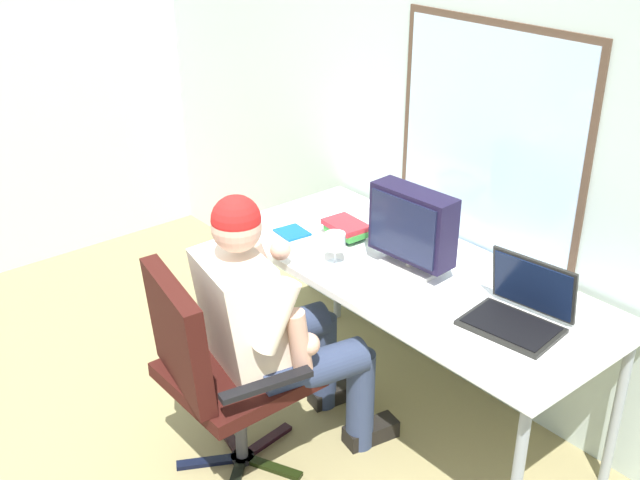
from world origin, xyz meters
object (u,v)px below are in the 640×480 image
at_px(person_seated, 274,323).
at_px(book_stack, 347,229).
at_px(desk, 411,281).
at_px(laptop, 521,307).
at_px(wine_glass, 335,243).
at_px(office_chair, 212,362).
at_px(crt_monitor, 412,227).
at_px(cd_case, 292,232).

height_order(person_seated, book_stack, person_seated).
relative_size(desk, laptop, 4.81).
bearing_deg(wine_glass, office_chair, -88.60).
bearing_deg(desk, office_chair, -105.45).
bearing_deg(person_seated, book_stack, 110.61).
xyz_separation_m(crt_monitor, wine_glass, (-0.24, -0.21, -0.10)).
bearing_deg(laptop, office_chair, -132.20).
bearing_deg(book_stack, wine_glass, -52.46).
relative_size(desk, person_seated, 1.49).
distance_m(crt_monitor, wine_glass, 0.33).
relative_size(crt_monitor, wine_glass, 2.73).
height_order(office_chair, crt_monitor, crt_monitor).
bearing_deg(office_chair, laptop, 47.80).
height_order(wine_glass, cd_case, wine_glass).
distance_m(person_seated, cd_case, 0.59).
xyz_separation_m(book_stack, cd_case, (-0.19, -0.16, -0.04)).
bearing_deg(crt_monitor, book_stack, -179.91).
relative_size(wine_glass, cd_case, 0.91).
bearing_deg(office_chair, book_stack, 101.56).
distance_m(desk, cd_case, 0.62).
bearing_deg(cd_case, wine_glass, -6.56).
bearing_deg(laptop, book_stack, -179.17).
distance_m(office_chair, cd_case, 0.80).
relative_size(desk, book_stack, 8.52).
distance_m(office_chair, wine_glass, 0.71).
bearing_deg(office_chair, person_seated, 80.37).
relative_size(laptop, wine_glass, 2.66).
xyz_separation_m(wine_glass, cd_case, (-0.35, 0.04, -0.09)).
height_order(office_chair, person_seated, person_seated).
height_order(wine_glass, book_stack, wine_glass).
bearing_deg(office_chair, cd_case, 118.09).
xyz_separation_m(crt_monitor, book_stack, (-0.40, -0.00, -0.15)).
relative_size(office_chair, book_stack, 4.40).
xyz_separation_m(person_seated, book_stack, (-0.22, 0.58, 0.16)).
xyz_separation_m(desk, person_seated, (-0.19, -0.58, -0.06)).
distance_m(laptop, book_stack, 0.95).
relative_size(crt_monitor, cd_case, 2.48).
bearing_deg(book_stack, person_seated, -69.39).
xyz_separation_m(desk, office_chair, (-0.23, -0.85, -0.16)).
relative_size(book_stack, cd_case, 1.36).
relative_size(wine_glass, book_stack, 0.67).
height_order(desk, person_seated, person_seated).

